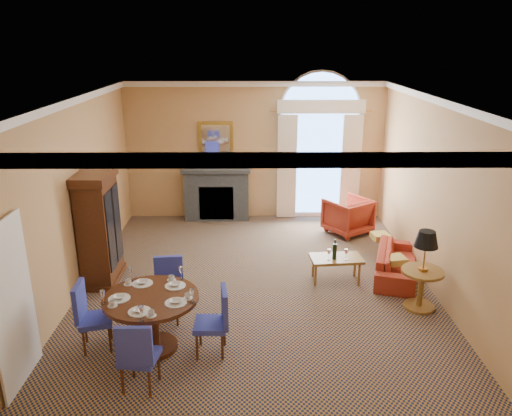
{
  "coord_description": "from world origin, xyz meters",
  "views": [
    {
      "loc": [
        -0.08,
        -7.71,
        4.08
      ],
      "look_at": [
        0.0,
        0.5,
        1.3
      ],
      "focal_mm": 35.0,
      "sensor_mm": 36.0,
      "label": 1
    }
  ],
  "objects_px": {
    "armoire": "(99,230)",
    "dining_table": "(152,310)",
    "sofa": "(397,262)",
    "coffee_table": "(336,259)",
    "side_table": "(424,261)",
    "armchair": "(348,216)"
  },
  "relations": [
    {
      "from": "armoire",
      "to": "dining_table",
      "type": "height_order",
      "value": "armoire"
    },
    {
      "from": "dining_table",
      "to": "sofa",
      "type": "height_order",
      "value": "dining_table"
    },
    {
      "from": "armoire",
      "to": "coffee_table",
      "type": "xyz_separation_m",
      "value": [
        4.13,
        -0.11,
        -0.53
      ]
    },
    {
      "from": "side_table",
      "to": "armchair",
      "type": "bearing_deg",
      "value": 99.65
    },
    {
      "from": "coffee_table",
      "to": "side_table",
      "type": "distance_m",
      "value": 1.57
    },
    {
      "from": "armchair",
      "to": "side_table",
      "type": "distance_m",
      "value": 3.35
    },
    {
      "from": "sofa",
      "to": "side_table",
      "type": "height_order",
      "value": "side_table"
    },
    {
      "from": "dining_table",
      "to": "sofa",
      "type": "relative_size",
      "value": 0.74
    },
    {
      "from": "sofa",
      "to": "side_table",
      "type": "relative_size",
      "value": 1.35
    },
    {
      "from": "coffee_table",
      "to": "armchair",
      "type": "bearing_deg",
      "value": 69.96
    },
    {
      "from": "sofa",
      "to": "coffee_table",
      "type": "bearing_deg",
      "value": 118.82
    },
    {
      "from": "coffee_table",
      "to": "sofa",
      "type": "bearing_deg",
      "value": 6.32
    },
    {
      "from": "armchair",
      "to": "coffee_table",
      "type": "bearing_deg",
      "value": 41.01
    },
    {
      "from": "armchair",
      "to": "side_table",
      "type": "height_order",
      "value": "side_table"
    },
    {
      "from": "sofa",
      "to": "armchair",
      "type": "bearing_deg",
      "value": 31.19
    },
    {
      "from": "sofa",
      "to": "coffee_table",
      "type": "xyz_separation_m",
      "value": [
        -1.14,
        -0.23,
        0.17
      ]
    },
    {
      "from": "armoire",
      "to": "side_table",
      "type": "bearing_deg",
      "value": -11.15
    },
    {
      "from": "dining_table",
      "to": "armoire",
      "type": "bearing_deg",
      "value": 121.17
    },
    {
      "from": "armoire",
      "to": "dining_table",
      "type": "bearing_deg",
      "value": -58.83
    },
    {
      "from": "sofa",
      "to": "coffee_table",
      "type": "distance_m",
      "value": 1.18
    },
    {
      "from": "dining_table",
      "to": "sofa",
      "type": "bearing_deg",
      "value": 29.36
    },
    {
      "from": "armchair",
      "to": "coffee_table",
      "type": "distance_m",
      "value": 2.42
    }
  ]
}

